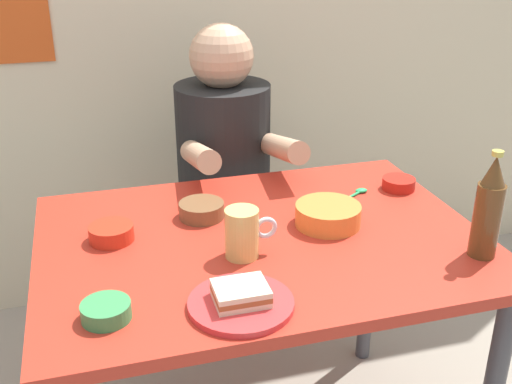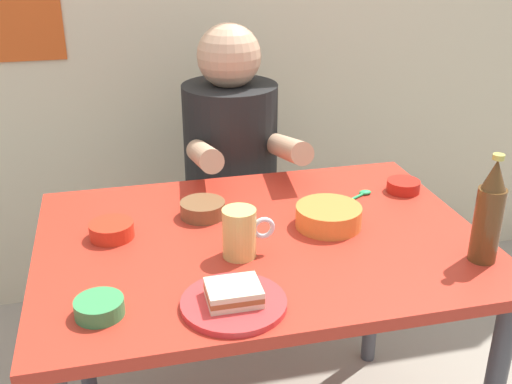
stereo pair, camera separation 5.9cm
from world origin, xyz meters
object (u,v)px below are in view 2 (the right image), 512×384
object	(u,v)px
plate_orange	(234,303)
beer_bottle	(489,214)
stool	(232,250)
sauce_bowl_chili	(112,229)
person_seated	(231,145)
sandwich	(234,293)
beer_mug	(240,233)
dining_table	(261,268)

from	to	relation	value
plate_orange	beer_bottle	world-z (taller)	beer_bottle
plate_orange	stool	bearing A→B (deg)	78.97
stool	sauce_bowl_chili	xyz separation A→B (m)	(-0.41, -0.55, 0.41)
person_seated	sauce_bowl_chili	size ratio (longest dim) A/B	6.54
sandwich	beer_bottle	distance (m)	0.61
beer_bottle	sauce_bowl_chili	size ratio (longest dim) A/B	2.38
person_seated	beer_mug	size ratio (longest dim) A/B	5.71
stool	sauce_bowl_chili	size ratio (longest dim) A/B	4.09
beer_mug	beer_bottle	bearing A→B (deg)	-15.47
plate_orange	sauce_bowl_chili	xyz separation A→B (m)	(-0.23, 0.36, 0.02)
dining_table	beer_mug	distance (m)	0.19
stool	sauce_bowl_chili	bearing A→B (deg)	-126.98
beer_mug	stool	bearing A→B (deg)	80.45
dining_table	beer_mug	world-z (taller)	beer_mug
stool	beer_mug	world-z (taller)	beer_mug
stool	person_seated	world-z (taller)	person_seated
stool	sandwich	size ratio (longest dim) A/B	4.09
stool	person_seated	distance (m)	0.42
person_seated	beer_mug	distance (m)	0.71
plate_orange	dining_table	bearing A→B (deg)	65.71
sandwich	sauce_bowl_chili	xyz separation A→B (m)	(-0.23, 0.36, -0.01)
stool	plate_orange	size ratio (longest dim) A/B	2.05
dining_table	person_seated	size ratio (longest dim) A/B	1.53
person_seated	sauce_bowl_chili	world-z (taller)	person_seated
sauce_bowl_chili	stool	bearing A→B (deg)	53.02
sauce_bowl_chili	plate_orange	bearing A→B (deg)	-57.15
dining_table	stool	world-z (taller)	dining_table
dining_table	plate_orange	size ratio (longest dim) A/B	5.00
person_seated	sandwich	xyz separation A→B (m)	(-0.18, -0.90, 0.01)
person_seated	plate_orange	size ratio (longest dim) A/B	3.27
stool	beer_mug	distance (m)	0.85
stool	beer_bottle	xyz separation A→B (m)	(0.42, -0.86, 0.51)
stool	dining_table	bearing A→B (deg)	-94.58
dining_table	plate_orange	bearing A→B (deg)	-114.29
dining_table	beer_bottle	xyz separation A→B (m)	(0.47, -0.23, 0.21)
sauce_bowl_chili	person_seated	bearing A→B (deg)	52.45
sandwich	dining_table	bearing A→B (deg)	65.71
dining_table	stool	xyz separation A→B (m)	(0.05, 0.63, -0.30)
dining_table	stool	size ratio (longest dim) A/B	2.44
plate_orange	beer_mug	bearing A→B (deg)	73.83
stool	beer_bottle	size ratio (longest dim) A/B	1.72
person_seated	beer_bottle	distance (m)	0.96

